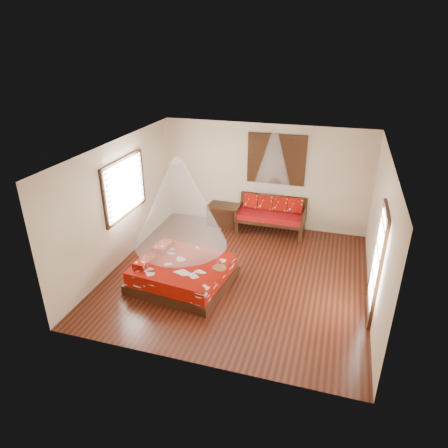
% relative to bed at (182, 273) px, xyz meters
% --- Properties ---
extents(room, '(5.54, 5.54, 2.84)m').
position_rel_bed_xyz_m(room, '(1.04, 0.65, 1.15)').
color(room, '#32140B').
rests_on(room, ground).
extents(bed, '(2.10, 1.94, 0.63)m').
position_rel_bed_xyz_m(bed, '(0.00, 0.00, 0.00)').
color(bed, black).
rests_on(bed, floor).
extents(daybed, '(1.80, 0.80, 0.95)m').
position_rel_bed_xyz_m(daybed, '(1.32, 3.04, 0.27)').
color(daybed, black).
rests_on(daybed, floor).
extents(storage_chest, '(0.87, 0.66, 0.57)m').
position_rel_bed_xyz_m(storage_chest, '(-0.03, 3.10, 0.04)').
color(storage_chest, black).
rests_on(storage_chest, floor).
extents(shutter_panel, '(1.52, 0.06, 1.32)m').
position_rel_bed_xyz_m(shutter_panel, '(1.32, 3.37, 1.65)').
color(shutter_panel, black).
rests_on(shutter_panel, wall_back).
extents(window_left, '(0.10, 1.74, 1.34)m').
position_rel_bed_xyz_m(window_left, '(-1.66, 0.85, 1.45)').
color(window_left, black).
rests_on(window_left, wall_left).
extents(glazed_door, '(0.08, 1.02, 2.16)m').
position_rel_bed_xyz_m(glazed_door, '(3.76, 0.05, 0.82)').
color(glazed_door, black).
rests_on(glazed_door, floor).
extents(wine_tray, '(0.28, 0.28, 0.23)m').
position_rel_bed_xyz_m(wine_tray, '(0.82, 0.01, 0.31)').
color(wine_tray, brown).
rests_on(wine_tray, bed).
extents(mosquito_net_main, '(1.85, 1.85, 1.80)m').
position_rel_bed_xyz_m(mosquito_net_main, '(0.01, -0.00, 1.60)').
color(mosquito_net_main, white).
rests_on(mosquito_net_main, ceiling).
extents(mosquito_net_daybed, '(0.97, 0.97, 1.50)m').
position_rel_bed_xyz_m(mosquito_net_daybed, '(1.32, 2.90, 1.75)').
color(mosquito_net_daybed, white).
rests_on(mosquito_net_daybed, ceiling).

